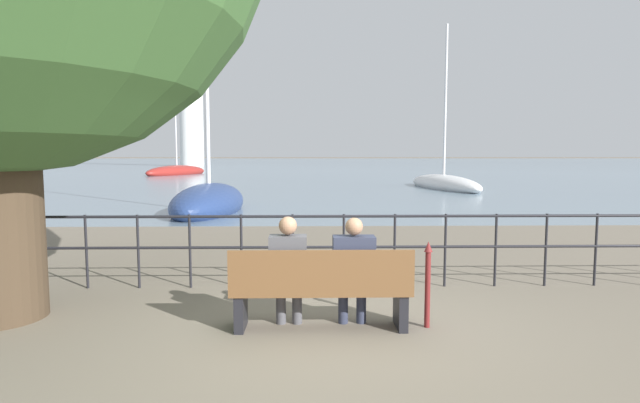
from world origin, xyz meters
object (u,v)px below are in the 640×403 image
Objects in this scene: sailboat_1 at (209,202)px; harbor_lighthouse at (191,91)px; seated_person_left at (288,267)px; closed_umbrella at (428,280)px; park_bench at (321,290)px; sailboat_2 at (177,171)px; seated_person_right at (354,267)px; sailboat_0 at (444,184)px.

harbor_lighthouse reaches higher than sailboat_1.
seated_person_left is 1.29× the size of closed_umbrella.
seated_person_left is 0.04× the size of harbor_lighthouse.
park_bench is 0.16× the size of sailboat_2.
seated_person_right is (0.71, -0.00, -0.01)m from seated_person_left.
park_bench is at bearing -12.58° from seated_person_left.
sailboat_2 is at bearing 108.45° from sailboat_1.
harbor_lighthouse is at bearing 104.79° from closed_umbrella.
sailboat_1 is at bearing 108.71° from seated_person_right.
sailboat_2 is (-13.01, 43.45, -0.12)m from park_bench.
harbor_lighthouse reaches higher than sailboat_2.
park_bench is 86.77m from harbor_lighthouse.
sailboat_2 reaches higher than seated_person_left.
harbor_lighthouse is (-20.45, 83.21, 12.33)m from seated_person_left.
closed_umbrella is at bearing -75.21° from harbor_lighthouse.
sailboat_0 is at bearing -64.84° from harbor_lighthouse.
sailboat_0 is (7.52, 23.00, -0.17)m from park_bench.
sailboat_0 is 0.76× the size of sailboat_2.
seated_person_right reaches higher than park_bench.
sailboat_0 is 28.98m from sailboat_2.
sailboat_1 reaches higher than park_bench.
sailboat_0 is 15.97m from sailboat_1.
sailboat_1 reaches higher than seated_person_right.
sailboat_2 is at bearing 106.27° from seated_person_left.
park_bench is at bearing -176.98° from closed_umbrella.
sailboat_1 is (-3.84, 11.35, -0.35)m from seated_person_right.
closed_umbrella is 45.65m from sailboat_2.
seated_person_left is 0.13× the size of sailboat_0.
sailboat_2 is 42.53m from harbor_lighthouse.
sailboat_0 is 0.95× the size of sailboat_1.
harbor_lighthouse reaches higher than park_bench.
sailboat_0 reaches higher than seated_person_right.
seated_person_right is at bearing 178.83° from closed_umbrella.
closed_umbrella is at bearing -50.11° from sailboat_2.
sailboat_1 is at bearing -76.45° from harbor_lighthouse.
sailboat_1 reaches higher than sailboat_0.
harbor_lighthouse is at bearing 103.81° from seated_person_left.
harbor_lighthouse is at bearing 122.86° from sailboat_2.
seated_person_right is 1.28× the size of closed_umbrella.
harbor_lighthouse reaches higher than seated_person_left.
park_bench is at bearing -75.97° from harbor_lighthouse.
sailboat_2 reaches higher than sailboat_1.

